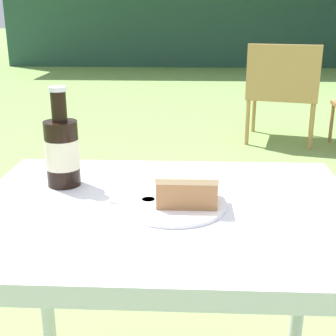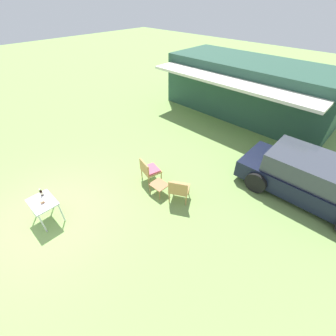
{
  "view_description": "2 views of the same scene",
  "coord_description": "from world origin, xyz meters",
  "px_view_note": "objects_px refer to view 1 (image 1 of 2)",
  "views": [
    {
      "loc": [
        0.05,
        -0.9,
        1.11
      ],
      "look_at": [
        0.0,
        0.1,
        0.78
      ],
      "focal_mm": 50.0,
      "sensor_mm": 36.0,
      "label": 1
    },
    {
      "loc": [
        5.41,
        -0.64,
        5.28
      ],
      "look_at": [
        1.62,
        3.3,
        0.9
      ],
      "focal_mm": 24.0,
      "sensor_mm": 36.0,
      "label": 2
    }
  ],
  "objects_px": {
    "patio_table": "(166,243)",
    "cola_bottle_near": "(62,150)",
    "cake_on_plate": "(181,194)",
    "wicker_chair_cushioned": "(283,87)"
  },
  "relations": [
    {
      "from": "wicker_chair_cushioned",
      "to": "cake_on_plate",
      "type": "xyz_separation_m",
      "value": [
        -0.82,
        -3.19,
        0.27
      ]
    },
    {
      "from": "patio_table",
      "to": "cola_bottle_near",
      "type": "distance_m",
      "value": 0.32
    },
    {
      "from": "patio_table",
      "to": "cake_on_plate",
      "type": "height_order",
      "value": "cake_on_plate"
    },
    {
      "from": "cake_on_plate",
      "to": "cola_bottle_near",
      "type": "xyz_separation_m",
      "value": [
        -0.28,
        0.12,
        0.06
      ]
    },
    {
      "from": "patio_table",
      "to": "cola_bottle_near",
      "type": "height_order",
      "value": "cola_bottle_near"
    },
    {
      "from": "cake_on_plate",
      "to": "wicker_chair_cushioned",
      "type": "bearing_deg",
      "value": 75.58
    },
    {
      "from": "wicker_chair_cushioned",
      "to": "cola_bottle_near",
      "type": "bearing_deg",
      "value": 84.22
    },
    {
      "from": "cake_on_plate",
      "to": "patio_table",
      "type": "bearing_deg",
      "value": 173.96
    },
    {
      "from": "wicker_chair_cushioned",
      "to": "cake_on_plate",
      "type": "height_order",
      "value": "wicker_chair_cushioned"
    },
    {
      "from": "wicker_chair_cushioned",
      "to": "patio_table",
      "type": "relative_size",
      "value": 1.05
    }
  ]
}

